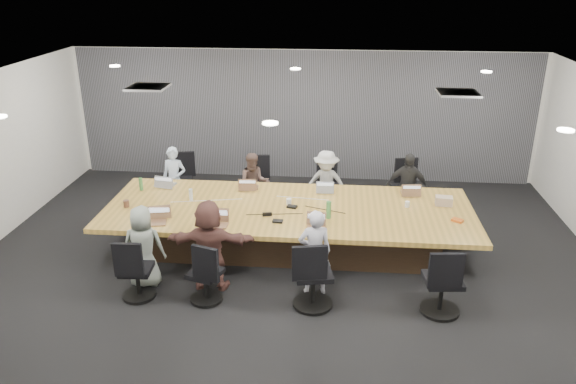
# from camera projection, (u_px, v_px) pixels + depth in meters

# --- Properties ---
(floor) EXTENTS (10.00, 8.00, 0.00)m
(floor) POSITION_uv_depth(u_px,v_px,m) (286.00, 262.00, 8.99)
(floor) COLOR black
(floor) RESTS_ON ground
(ceiling) EXTENTS (10.00, 8.00, 0.00)m
(ceiling) POSITION_uv_depth(u_px,v_px,m) (285.00, 88.00, 7.94)
(ceiling) COLOR white
(ceiling) RESTS_ON wall_back
(wall_back) EXTENTS (10.00, 0.00, 2.80)m
(wall_back) POSITION_uv_depth(u_px,v_px,m) (303.00, 115.00, 12.16)
(wall_back) COLOR silver
(wall_back) RESTS_ON ground
(wall_front) EXTENTS (10.00, 0.00, 2.80)m
(wall_front) POSITION_uv_depth(u_px,v_px,m) (241.00, 346.00, 4.78)
(wall_front) COLOR silver
(wall_front) RESTS_ON ground
(curtain) EXTENTS (9.80, 0.04, 2.80)m
(curtain) POSITION_uv_depth(u_px,v_px,m) (303.00, 116.00, 12.09)
(curtain) COLOR #5A5A61
(curtain) RESTS_ON ground
(conference_table) EXTENTS (6.00, 2.20, 0.74)m
(conference_table) POSITION_uv_depth(u_px,v_px,m) (289.00, 226.00, 9.30)
(conference_table) COLOR #3A281A
(conference_table) RESTS_ON ground
(chair_0) EXTENTS (0.64, 0.64, 0.81)m
(chair_0) POSITION_uv_depth(u_px,v_px,m) (180.00, 184.00, 11.07)
(chair_0) COLOR black
(chair_0) RESTS_ON ground
(chair_1) EXTENTS (0.57, 0.57, 0.78)m
(chair_1) POSITION_uv_depth(u_px,v_px,m) (257.00, 188.00, 10.94)
(chair_1) COLOR black
(chair_1) RESTS_ON ground
(chair_2) EXTENTS (0.51, 0.51, 0.75)m
(chair_2) POSITION_uv_depth(u_px,v_px,m) (326.00, 191.00, 10.83)
(chair_2) COLOR black
(chair_2) RESTS_ON ground
(chair_3) EXTENTS (0.63, 0.63, 0.82)m
(chair_3) POSITION_uv_depth(u_px,v_px,m) (404.00, 192.00, 10.70)
(chair_3) COLOR black
(chair_3) RESTS_ON ground
(chair_4) EXTENTS (0.53, 0.53, 0.74)m
(chair_4) POSITION_uv_depth(u_px,v_px,m) (137.00, 274.00, 7.91)
(chair_4) COLOR black
(chair_4) RESTS_ON ground
(chair_5) EXTENTS (0.62, 0.62, 0.72)m
(chair_5) POSITION_uv_depth(u_px,v_px,m) (205.00, 278.00, 7.84)
(chair_5) COLOR black
(chair_5) RESTS_ON ground
(chair_6) EXTENTS (0.68, 0.68, 0.87)m
(chair_6) POSITION_uv_depth(u_px,v_px,m) (313.00, 278.00, 7.68)
(chair_6) COLOR black
(chair_6) RESTS_ON ground
(chair_7) EXTENTS (0.62, 0.62, 0.84)m
(chair_7) POSITION_uv_depth(u_px,v_px,m) (442.00, 285.00, 7.54)
(chair_7) COLOR black
(chair_7) RESTS_ON ground
(person_0) EXTENTS (0.48, 0.33, 1.27)m
(person_0) POSITION_uv_depth(u_px,v_px,m) (174.00, 180.00, 10.66)
(person_0) COLOR silver
(person_0) RESTS_ON ground
(laptop_0) EXTENTS (0.38, 0.29, 0.02)m
(laptop_0) POSITION_uv_depth(u_px,v_px,m) (165.00, 185.00, 10.11)
(laptop_0) COLOR #B2B2B7
(laptop_0) RESTS_ON conference_table
(person_1) EXTENTS (0.66, 0.56, 1.20)m
(person_1) POSITION_uv_depth(u_px,v_px,m) (254.00, 184.00, 10.54)
(person_1) COLOR brown
(person_1) RESTS_ON ground
(laptop_1) EXTENTS (0.33, 0.24, 0.02)m
(laptop_1) POSITION_uv_depth(u_px,v_px,m) (249.00, 187.00, 9.98)
(laptop_1) COLOR #8C6647
(laptop_1) RESTS_ON conference_table
(person_2) EXTENTS (0.90, 0.61, 1.29)m
(person_2) POSITION_uv_depth(u_px,v_px,m) (326.00, 184.00, 10.41)
(person_2) COLOR #ACADAC
(person_2) RESTS_ON ground
(laptop_2) EXTENTS (0.31, 0.21, 0.02)m
(laptop_2) POSITION_uv_depth(u_px,v_px,m) (325.00, 190.00, 9.86)
(laptop_2) COLOR #B2B2B7
(laptop_2) RESTS_ON conference_table
(person_3) EXTENTS (0.79, 0.40, 1.29)m
(person_3) POSITION_uv_depth(u_px,v_px,m) (407.00, 187.00, 10.29)
(person_3) COLOR #292929
(person_3) RESTS_ON ground
(laptop_3) EXTENTS (0.35, 0.25, 0.02)m
(laptop_3) POSITION_uv_depth(u_px,v_px,m) (411.00, 193.00, 9.74)
(laptop_3) COLOR #8C6647
(laptop_3) RESTS_ON conference_table
(person_4) EXTENTS (0.64, 0.45, 1.25)m
(person_4) POSITION_uv_depth(u_px,v_px,m) (143.00, 247.00, 8.14)
(person_4) COLOR gray
(person_4) RESTS_ON ground
(laptop_4) EXTENTS (0.40, 0.31, 0.02)m
(laptop_4) POSITION_uv_depth(u_px,v_px,m) (154.00, 223.00, 8.60)
(laptop_4) COLOR #8C6647
(laptop_4) RESTS_ON conference_table
(person_5) EXTENTS (1.30, 0.47, 1.38)m
(person_5) POSITION_uv_depth(u_px,v_px,m) (210.00, 245.00, 8.04)
(person_5) COLOR brown
(person_5) RESTS_ON ground
(laptop_5) EXTENTS (0.32, 0.23, 0.02)m
(laptop_5) POSITION_uv_depth(u_px,v_px,m) (217.00, 225.00, 8.52)
(laptop_5) COLOR #8C6647
(laptop_5) RESTS_ON conference_table
(person_6) EXTENTS (0.52, 0.40, 1.30)m
(person_6) POSITION_uv_depth(u_px,v_px,m) (315.00, 252.00, 7.92)
(person_6) COLOR silver
(person_6) RESTS_ON ground
(laptop_6) EXTENTS (0.31, 0.22, 0.02)m
(laptop_6) POSITION_uv_depth(u_px,v_px,m) (316.00, 229.00, 8.39)
(laptop_6) COLOR #8C6647
(laptop_6) RESTS_ON conference_table
(bottle_green_left) EXTENTS (0.08, 0.08, 0.23)m
(bottle_green_left) POSITION_uv_depth(u_px,v_px,m) (141.00, 184.00, 9.84)
(bottle_green_left) COLOR #448741
(bottle_green_left) RESTS_ON conference_table
(bottle_green_right) EXTENTS (0.08, 0.08, 0.28)m
(bottle_green_right) POSITION_uv_depth(u_px,v_px,m) (329.00, 210.00, 8.74)
(bottle_green_right) COLOR #448741
(bottle_green_right) RESTS_ON conference_table
(bottle_clear) EXTENTS (0.08, 0.08, 0.21)m
(bottle_clear) POSITION_uv_depth(u_px,v_px,m) (191.00, 195.00, 9.40)
(bottle_clear) COLOR silver
(bottle_clear) RESTS_ON conference_table
(cup_white_far) EXTENTS (0.10, 0.10, 0.10)m
(cup_white_far) POSITION_uv_depth(u_px,v_px,m) (289.00, 202.00, 9.26)
(cup_white_far) COLOR white
(cup_white_far) RESTS_ON conference_table
(cup_white_near) EXTENTS (0.09, 0.09, 0.10)m
(cup_white_near) POSITION_uv_depth(u_px,v_px,m) (407.00, 204.00, 9.18)
(cup_white_near) COLOR white
(cup_white_near) RESTS_ON conference_table
(mug_brown) EXTENTS (0.10, 0.10, 0.11)m
(mug_brown) POSITION_uv_depth(u_px,v_px,m) (126.00, 204.00, 9.17)
(mug_brown) COLOR brown
(mug_brown) RESTS_ON conference_table
(mic_left) EXTENTS (0.16, 0.12, 0.03)m
(mic_left) POSITION_uv_depth(u_px,v_px,m) (278.00, 221.00, 8.64)
(mic_left) COLOR black
(mic_left) RESTS_ON conference_table
(mic_right) EXTENTS (0.18, 0.14, 0.03)m
(mic_right) POSITION_uv_depth(u_px,v_px,m) (292.00, 207.00, 9.16)
(mic_right) COLOR black
(mic_right) RESTS_ON conference_table
(stapler) EXTENTS (0.15, 0.07, 0.06)m
(stapler) POSITION_uv_depth(u_px,v_px,m) (267.00, 214.00, 8.85)
(stapler) COLOR black
(stapler) RESTS_ON conference_table
(canvas_bag) EXTENTS (0.29, 0.20, 0.15)m
(canvas_bag) POSITION_uv_depth(u_px,v_px,m) (444.00, 201.00, 9.24)
(canvas_bag) COLOR tan
(canvas_bag) RESTS_ON conference_table
(snack_packet) EXTENTS (0.20, 0.19, 0.04)m
(snack_packet) POSITION_uv_depth(u_px,v_px,m) (457.00, 220.00, 8.66)
(snack_packet) COLOR #D05715
(snack_packet) RESTS_ON conference_table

